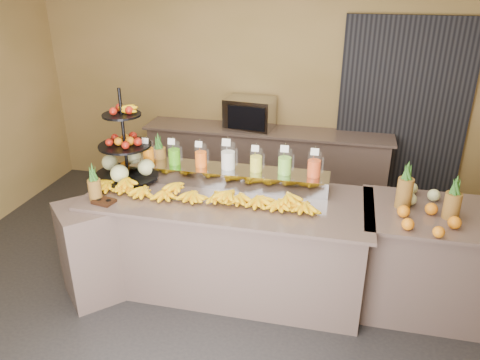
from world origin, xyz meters
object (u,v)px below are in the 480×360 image
(condiment_caddy, at_px, (104,201))
(oven_warmer, at_px, (250,113))
(fruit_stand, at_px, (130,158))
(pitcher_tray, at_px, (228,176))
(right_fruit_pile, at_px, (426,209))
(banana_heap, at_px, (203,192))

(condiment_caddy, distance_m, oven_warmer, 2.44)
(fruit_stand, bearing_deg, oven_warmer, 72.76)
(pitcher_tray, bearing_deg, condiment_caddy, -146.32)
(pitcher_tray, xyz_separation_m, right_fruit_pile, (1.70, -0.30, 0.01))
(pitcher_tray, relative_size, right_fruit_pile, 3.76)
(condiment_caddy, distance_m, right_fruit_pile, 2.66)
(fruit_stand, bearing_deg, right_fruit_pile, 1.99)
(banana_heap, relative_size, fruit_stand, 2.37)
(right_fruit_pile, bearing_deg, banana_heap, -177.84)
(banana_heap, xyz_separation_m, condiment_caddy, (-0.80, -0.26, -0.05))
(banana_heap, bearing_deg, oven_warmer, 90.37)
(fruit_stand, xyz_separation_m, right_fruit_pile, (2.61, -0.18, -0.14))
(pitcher_tray, bearing_deg, right_fruit_pile, -9.88)
(banana_heap, height_order, condiment_caddy, banana_heap)
(pitcher_tray, distance_m, fruit_stand, 0.93)
(pitcher_tray, height_order, fruit_stand, fruit_stand)
(pitcher_tray, xyz_separation_m, oven_warmer, (-0.15, 1.67, 0.12))
(condiment_caddy, xyz_separation_m, right_fruit_pile, (2.64, 0.33, 0.07))
(fruit_stand, relative_size, oven_warmer, 1.51)
(fruit_stand, bearing_deg, pitcher_tray, 13.23)
(right_fruit_pile, bearing_deg, pitcher_tray, 170.12)
(fruit_stand, bearing_deg, condiment_caddy, -87.15)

